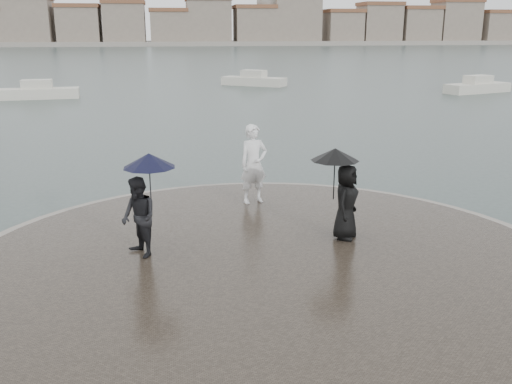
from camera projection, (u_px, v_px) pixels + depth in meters
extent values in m
cylinder|color=gray|center=(267.00, 276.00, 10.85)|extent=(12.50, 12.50, 0.32)
cylinder|color=#2D261E|center=(267.00, 275.00, 10.85)|extent=(11.90, 11.90, 0.36)
imported|color=white|center=(254.00, 164.00, 14.50)|extent=(0.84, 0.67, 2.02)
imported|color=black|center=(139.00, 217.00, 11.07)|extent=(0.91, 0.97, 1.59)
cylinder|color=black|center=(150.00, 188.00, 11.05)|extent=(0.02, 0.02, 0.90)
cone|color=black|center=(149.00, 160.00, 10.90)|extent=(1.02, 1.02, 0.28)
imported|color=black|center=(346.00, 202.00, 12.02)|extent=(0.86, 0.94, 1.61)
cylinder|color=black|center=(334.00, 179.00, 11.94)|extent=(0.02, 0.02, 0.90)
cone|color=black|center=(335.00, 154.00, 11.80)|extent=(1.02, 1.02, 0.26)
cube|color=gray|center=(170.00, 43.00, 162.14)|extent=(260.00, 20.00, 1.20)
cube|color=gray|center=(29.00, 23.00, 152.26)|extent=(12.00, 10.00, 12.00)
cube|color=gray|center=(80.00, 27.00, 154.48)|extent=(11.00, 10.00, 10.00)
cube|color=brown|center=(78.00, 6.00, 152.96)|extent=(11.60, 10.60, 1.00)
cube|color=gray|center=(125.00, 25.00, 156.14)|extent=(11.00, 10.00, 11.00)
cube|color=brown|center=(123.00, 2.00, 154.48)|extent=(11.60, 10.60, 1.00)
cube|color=gray|center=(169.00, 29.00, 158.21)|extent=(10.00, 10.00, 9.00)
cube|color=brown|center=(168.00, 10.00, 156.83)|extent=(10.60, 10.60, 1.00)
cube|color=gray|center=(209.00, 23.00, 159.45)|extent=(12.00, 10.00, 12.00)
cube|color=gray|center=(254.00, 27.00, 161.67)|extent=(11.00, 10.00, 10.00)
cube|color=brown|center=(254.00, 7.00, 160.15)|extent=(11.60, 10.60, 1.00)
cube|color=gray|center=(296.00, 22.00, 163.05)|extent=(13.00, 10.00, 13.00)
cube|color=gray|center=(343.00, 29.00, 165.70)|extent=(10.00, 10.00, 9.00)
cube|color=brown|center=(343.00, 11.00, 164.32)|extent=(10.60, 10.60, 1.00)
cube|color=gray|center=(379.00, 25.00, 167.07)|extent=(11.00, 10.00, 11.00)
cube|color=brown|center=(380.00, 4.00, 165.41)|extent=(11.60, 10.60, 1.00)
cube|color=gray|center=(417.00, 27.00, 169.01)|extent=(11.00, 10.00, 10.00)
cube|color=brown|center=(419.00, 8.00, 167.48)|extent=(11.60, 10.60, 1.00)
cube|color=gray|center=(455.00, 24.00, 170.53)|extent=(12.00, 10.00, 12.00)
cube|color=brown|center=(458.00, 1.00, 168.73)|extent=(12.60, 10.60, 1.00)
cube|color=gray|center=(495.00, 29.00, 172.89)|extent=(10.00, 10.00, 9.00)
cube|color=brown|center=(497.00, 12.00, 171.50)|extent=(10.60, 10.60, 1.00)
sphere|color=gray|center=(274.00, 2.00, 162.53)|extent=(10.00, 10.00, 10.00)
cube|color=beige|center=(38.00, 95.00, 39.45)|extent=(5.63, 2.14, 0.90)
cube|color=beige|center=(37.00, 86.00, 39.28)|extent=(2.11, 1.39, 0.90)
cube|color=beige|center=(477.00, 89.00, 43.09)|extent=(5.72, 3.29, 0.90)
cube|color=beige|center=(478.00, 81.00, 42.92)|extent=(2.28, 1.78, 0.90)
cube|color=beige|center=(254.00, 83.00, 48.48)|extent=(5.44, 4.43, 0.90)
cube|color=beige|center=(254.00, 75.00, 48.31)|extent=(2.33, 2.12, 0.90)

